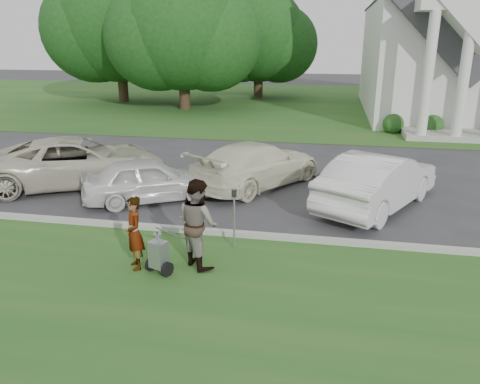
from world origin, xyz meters
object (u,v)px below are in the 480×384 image
(striping_cart, at_px, (159,255))
(car_a, at_px, (77,162))
(church, at_px, (446,19))
(tree_back, at_px, (259,39))
(person_left, at_px, (134,234))
(tree_far, at_px, (118,26))
(parking_meter_near, at_px, (234,211))
(car_b, at_px, (149,180))
(car_c, at_px, (257,164))
(person_right, at_px, (198,224))
(car_d, at_px, (378,181))
(tree_left, at_px, (182,33))

(striping_cart, relative_size, car_a, 0.20)
(church, xyz_separation_m, striping_cart, (-10.16, -24.78, -5.51))
(tree_back, bearing_deg, person_left, -85.89)
(tree_far, distance_m, parking_meter_near, 29.21)
(striping_cart, height_order, car_b, car_b)
(car_c, bearing_deg, church, -84.47)
(striping_cart, relative_size, person_right, 0.59)
(tree_far, xyz_separation_m, striping_cart, (12.85, -26.65, -5.26))
(striping_cart, xyz_separation_m, car_d, (4.85, 5.15, 0.39))
(tree_far, bearing_deg, person_right, -62.55)
(car_a, relative_size, car_d, 1.17)
(tree_far, bearing_deg, parking_meter_near, -60.59)
(car_d, bearing_deg, person_left, 71.63)
(car_c, bearing_deg, tree_left, -32.97)
(tree_left, bearing_deg, person_left, -75.08)
(striping_cart, distance_m, car_a, 7.44)
(person_left, bearing_deg, person_right, 71.24)
(tree_back, xyz_separation_m, parking_meter_near, (4.15, -30.11, -3.78))
(church, xyz_separation_m, parking_meter_near, (-8.86, -23.23, -4.99))
(church, distance_m, person_right, 26.48)
(person_right, bearing_deg, car_b, -12.91)
(person_left, height_order, car_d, car_d)
(tree_left, xyz_separation_m, car_c, (7.89, -17.05, -4.36))
(church, bearing_deg, tree_far, 175.34)
(car_d, bearing_deg, car_b, 34.99)
(tree_left, relative_size, parking_meter_near, 7.09)
(person_left, bearing_deg, tree_left, 159.06)
(car_a, relative_size, car_c, 1.13)
(church, height_order, tree_back, church)
(parking_meter_near, xyz_separation_m, car_c, (-0.26, 5.06, -0.20))
(parking_meter_near, distance_m, car_d, 5.06)
(tree_left, height_order, person_right, tree_left)
(person_right, bearing_deg, car_c, -50.50)
(tree_back, bearing_deg, church, -27.85)
(car_d, bearing_deg, tree_back, -44.86)
(church, distance_m, striping_cart, 27.34)
(tree_left, distance_m, car_d, 22.31)
(tree_left, xyz_separation_m, car_d, (11.70, -18.50, -4.29))
(car_b, bearing_deg, tree_far, -3.25)
(tree_back, xyz_separation_m, car_d, (7.70, -26.50, -3.91))
(person_left, distance_m, car_b, 4.51)
(church, bearing_deg, car_b, -120.78)
(person_left, xyz_separation_m, car_d, (5.43, 5.01, 0.01))
(car_c, height_order, car_d, car_d)
(striping_cart, relative_size, parking_meter_near, 0.77)
(car_d, bearing_deg, car_c, 7.97)
(tree_left, height_order, car_b, tree_left)
(tree_left, relative_size, person_right, 5.41)
(church, height_order, car_b, church)
(tree_back, xyz_separation_m, person_right, (3.57, -31.12, -3.74))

